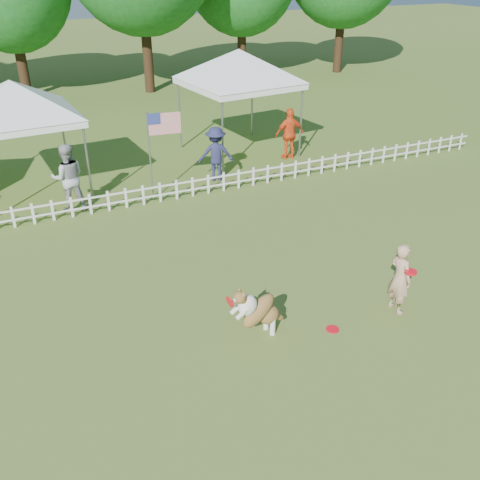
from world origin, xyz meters
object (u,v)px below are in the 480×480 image
(spectator_c, at_px, (290,134))
(dog, at_px, (259,310))
(spectator_b, at_px, (216,154))
(frisbee_on_turf, at_px, (332,329))
(flag_pole, at_px, (150,158))
(handler, at_px, (400,278))
(spectator_a, at_px, (68,178))
(canopy_tent_left, at_px, (21,141))
(canopy_tent_right, at_px, (239,104))

(spectator_c, bearing_deg, dog, 62.66)
(spectator_b, height_order, spectator_c, spectator_c)
(frisbee_on_turf, bearing_deg, flag_pole, 100.29)
(handler, distance_m, spectator_a, 9.27)
(dog, xyz_separation_m, canopy_tent_left, (-3.22, 8.91, 1.07))
(dog, relative_size, spectator_a, 0.61)
(dog, relative_size, frisbee_on_turf, 4.64)
(handler, bearing_deg, canopy_tent_right, -7.55)
(flag_pole, bearing_deg, spectator_a, 178.93)
(spectator_a, height_order, spectator_c, spectator_a)
(canopy_tent_left, relative_size, flag_pole, 1.27)
(handler, distance_m, spectator_b, 8.14)
(handler, relative_size, spectator_c, 0.85)
(flag_pole, bearing_deg, canopy_tent_right, 41.98)
(spectator_c, bearing_deg, spectator_b, 19.85)
(handler, distance_m, canopy_tent_left, 11.16)
(dog, xyz_separation_m, canopy_tent_right, (4.10, 9.91, 1.18))
(canopy_tent_right, relative_size, spectator_b, 2.05)
(frisbee_on_turf, distance_m, canopy_tent_right, 10.83)
(canopy_tent_left, distance_m, spectator_c, 8.68)
(canopy_tent_right, distance_m, spectator_a, 6.90)
(handler, bearing_deg, flag_pole, 20.33)
(frisbee_on_turf, xyz_separation_m, spectator_c, (4.05, 8.98, 0.87))
(spectator_c, bearing_deg, canopy_tent_left, 2.64)
(dog, distance_m, canopy_tent_right, 10.78)
(frisbee_on_turf, bearing_deg, canopy_tent_left, 116.14)
(canopy_tent_left, height_order, spectator_a, canopy_tent_left)
(frisbee_on_turf, bearing_deg, spectator_b, 83.40)
(spectator_c, bearing_deg, flag_pole, 20.91)
(canopy_tent_right, xyz_separation_m, spectator_a, (-6.35, -2.58, -0.81))
(canopy_tent_right, xyz_separation_m, spectator_c, (1.32, -1.35, -0.87))
(canopy_tent_left, bearing_deg, spectator_c, -6.87)
(spectator_c, bearing_deg, frisbee_on_turf, 70.75)
(spectator_b, bearing_deg, spectator_c, -149.14)
(handler, distance_m, frisbee_on_turf, 1.69)
(spectator_b, bearing_deg, flag_pole, 33.35)
(frisbee_on_turf, distance_m, flag_pole, 7.67)
(handler, height_order, frisbee_on_turf, handler)
(frisbee_on_turf, relative_size, spectator_a, 0.13)
(canopy_tent_left, bearing_deg, frisbee_on_turf, -68.34)
(spectator_b, distance_m, spectator_c, 3.22)
(dog, distance_m, spectator_c, 10.13)
(handler, height_order, canopy_tent_left, canopy_tent_left)
(frisbee_on_turf, height_order, canopy_tent_right, canopy_tent_right)
(frisbee_on_turf, xyz_separation_m, canopy_tent_left, (-4.58, 9.34, 1.64))
(frisbee_on_turf, relative_size, canopy_tent_left, 0.08)
(canopy_tent_left, bearing_deg, handler, -61.21)
(handler, height_order, flag_pole, flag_pole)
(frisbee_on_turf, height_order, spectator_c, spectator_c)
(spectator_b, bearing_deg, spectator_a, 21.15)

